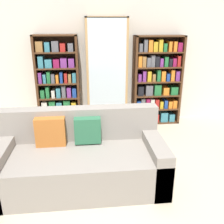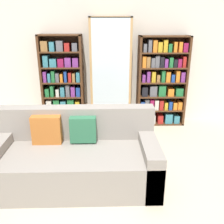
{
  "view_description": "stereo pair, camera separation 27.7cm",
  "coord_description": "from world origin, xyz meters",
  "px_view_note": "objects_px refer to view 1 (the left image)",
  "views": [
    {
      "loc": [
        -0.21,
        -2.17,
        1.89
      ],
      "look_at": [
        0.17,
        1.4,
        0.58
      ],
      "focal_mm": 40.0,
      "sensor_mm": 36.0,
      "label": 1
    },
    {
      "loc": [
        0.06,
        -2.19,
        1.89
      ],
      "look_at": [
        0.17,
        1.4,
        0.58
      ],
      "focal_mm": 40.0,
      "sensor_mm": 36.0,
      "label": 2
    }
  ],
  "objects_px": {
    "display_cabinet": "(107,74)",
    "bookshelf_right": "(156,82)",
    "bookshelf_left": "(58,84)",
    "wine_bottle": "(135,131)",
    "couch": "(80,160)"
  },
  "relations": [
    {
      "from": "wine_bottle",
      "to": "bookshelf_right",
      "type": "bearing_deg",
      "value": 55.1
    },
    {
      "from": "display_cabinet",
      "to": "bookshelf_right",
      "type": "xyz_separation_m",
      "value": [
        0.95,
        0.02,
        -0.17
      ]
    },
    {
      "from": "display_cabinet",
      "to": "wine_bottle",
      "type": "height_order",
      "value": "display_cabinet"
    },
    {
      "from": "bookshelf_right",
      "to": "wine_bottle",
      "type": "bearing_deg",
      "value": -124.9
    },
    {
      "from": "couch",
      "to": "wine_bottle",
      "type": "xyz_separation_m",
      "value": [
        0.9,
        1.08,
        -0.15
      ]
    },
    {
      "from": "couch",
      "to": "bookshelf_left",
      "type": "height_order",
      "value": "bookshelf_left"
    },
    {
      "from": "bookshelf_left",
      "to": "wine_bottle",
      "type": "xyz_separation_m",
      "value": [
        1.3,
        -0.77,
        -0.66
      ]
    },
    {
      "from": "couch",
      "to": "bookshelf_left",
      "type": "relative_size",
      "value": 1.19
    },
    {
      "from": "bookshelf_right",
      "to": "wine_bottle",
      "type": "distance_m",
      "value": 1.15
    },
    {
      "from": "bookshelf_left",
      "to": "bookshelf_right",
      "type": "bearing_deg",
      "value": -0.01
    },
    {
      "from": "bookshelf_right",
      "to": "couch",
      "type": "bearing_deg",
      "value": -127.77
    },
    {
      "from": "bookshelf_right",
      "to": "bookshelf_left",
      "type": "bearing_deg",
      "value": 179.99
    },
    {
      "from": "display_cabinet",
      "to": "wine_bottle",
      "type": "distance_m",
      "value": 1.2
    },
    {
      "from": "bookshelf_left",
      "to": "wine_bottle",
      "type": "bearing_deg",
      "value": -30.66
    },
    {
      "from": "couch",
      "to": "wine_bottle",
      "type": "bearing_deg",
      "value": 50.32
    }
  ]
}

